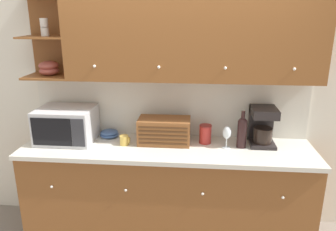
# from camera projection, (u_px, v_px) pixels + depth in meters

# --- Properties ---
(ground_plane) EXTENTS (24.00, 24.00, 0.00)m
(ground_plane) POSITION_uv_depth(u_px,v_px,m) (170.00, 214.00, 3.56)
(ground_plane) COLOR slate
(wall_back) EXTENTS (5.03, 0.06, 2.60)m
(wall_back) POSITION_uv_depth(u_px,v_px,m) (170.00, 97.00, 3.19)
(wall_back) COLOR silver
(wall_back) RESTS_ON ground_plane
(counter_unit) EXTENTS (2.65, 0.64, 0.92)m
(counter_unit) POSITION_uv_depth(u_px,v_px,m) (167.00, 191.00, 3.12)
(counter_unit) COLOR brown
(counter_unit) RESTS_ON ground_plane
(backsplash_panel) EXTENTS (2.63, 0.01, 0.59)m
(backsplash_panel) POSITION_uv_depth(u_px,v_px,m) (170.00, 106.00, 3.18)
(backsplash_panel) COLOR silver
(backsplash_panel) RESTS_ON counter_unit
(upper_cabinets) EXTENTS (2.63, 0.36, 0.76)m
(upper_cabinets) POSITION_uv_depth(u_px,v_px,m) (188.00, 36.00, 2.81)
(upper_cabinets) COLOR brown
(upper_cabinets) RESTS_ON backsplash_panel
(microwave) EXTENTS (0.51, 0.42, 0.32)m
(microwave) POSITION_uv_depth(u_px,v_px,m) (67.00, 125.00, 3.08)
(microwave) COLOR silver
(microwave) RESTS_ON counter_unit
(bowl_stack_on_counter) EXTENTS (0.18, 0.18, 0.07)m
(bowl_stack_on_counter) POSITION_uv_depth(u_px,v_px,m) (109.00, 134.00, 3.21)
(bowl_stack_on_counter) COLOR #3D5B93
(bowl_stack_on_counter) RESTS_ON counter_unit
(mug) EXTENTS (0.09, 0.08, 0.09)m
(mug) POSITION_uv_depth(u_px,v_px,m) (125.00, 140.00, 3.01)
(mug) COLOR gold
(mug) RESTS_ON counter_unit
(bread_box) EXTENTS (0.48, 0.26, 0.24)m
(bread_box) POSITION_uv_depth(u_px,v_px,m) (164.00, 131.00, 3.04)
(bread_box) COLOR brown
(bread_box) RESTS_ON counter_unit
(storage_canister) EXTENTS (0.12, 0.12, 0.18)m
(storage_canister) POSITION_uv_depth(u_px,v_px,m) (205.00, 134.00, 3.04)
(storage_canister) COLOR #B22D28
(storage_canister) RESTS_ON counter_unit
(wine_glass) EXTENTS (0.08, 0.08, 0.21)m
(wine_glass) POSITION_uv_depth(u_px,v_px,m) (227.00, 133.00, 2.91)
(wine_glass) COLOR silver
(wine_glass) RESTS_ON counter_unit
(wine_bottle) EXTENTS (0.09, 0.09, 0.34)m
(wine_bottle) POSITION_uv_depth(u_px,v_px,m) (242.00, 131.00, 2.93)
(wine_bottle) COLOR black
(wine_bottle) RESTS_ON counter_unit
(coffee_maker) EXTENTS (0.22, 0.28, 0.35)m
(coffee_maker) POSITION_uv_depth(u_px,v_px,m) (262.00, 125.00, 3.00)
(coffee_maker) COLOR black
(coffee_maker) RESTS_ON counter_unit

